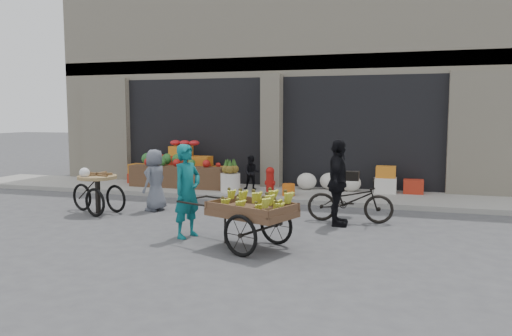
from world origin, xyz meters
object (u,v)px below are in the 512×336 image
(pineapple_bin, at_px, (230,183))
(tricycle_cart, at_px, (97,188))
(vendor_grey, at_px, (155,180))
(vendor_woman, at_px, (187,191))
(orange_bucket, at_px, (289,190))
(banana_cart, at_px, (249,207))
(bicycle, at_px, (350,200))
(fire_hydrant, at_px, (270,180))
(cyclist, at_px, (338,183))
(seated_person, at_px, (252,173))

(pineapple_bin, distance_m, tricycle_cart, 3.58)
(pineapple_bin, xyz_separation_m, tricycle_cart, (-2.03, -2.94, 0.20))
(pineapple_bin, relative_size, vendor_grey, 0.37)
(vendor_woman, bearing_deg, orange_bucket, 7.20)
(orange_bucket, bearing_deg, banana_cart, -84.52)
(banana_cart, bearing_deg, vendor_woman, -175.84)
(vendor_grey, bearing_deg, bicycle, 97.88)
(pineapple_bin, height_order, orange_bucket, pineapple_bin)
(tricycle_cart, height_order, vendor_grey, vendor_grey)
(vendor_woman, bearing_deg, fire_hydrant, 13.92)
(pineapple_bin, xyz_separation_m, cyclist, (3.17, -2.60, 0.48))
(seated_person, height_order, banana_cart, seated_person)
(orange_bucket, height_order, cyclist, cyclist)
(fire_hydrant, bearing_deg, orange_bucket, -5.71)
(seated_person, relative_size, vendor_woman, 0.56)
(seated_person, bearing_deg, vendor_grey, -125.67)
(fire_hydrant, distance_m, orange_bucket, 0.55)
(fire_hydrant, xyz_separation_m, vendor_woman, (-0.34, -4.26, 0.33))
(banana_cart, relative_size, tricycle_cart, 1.64)
(fire_hydrant, xyz_separation_m, seated_person, (-0.70, 0.65, 0.08))
(fire_hydrant, distance_m, vendor_woman, 4.28)
(orange_bucket, xyz_separation_m, seated_person, (-1.20, 0.70, 0.31))
(bicycle, bearing_deg, fire_hydrant, 43.32)
(seated_person, height_order, cyclist, cyclist)
(seated_person, bearing_deg, orange_bucket, -40.26)
(bicycle, bearing_deg, pineapple_bin, 53.61)
(orange_bucket, xyz_separation_m, tricycle_cart, (-3.63, -2.84, 0.30))
(banana_cart, distance_m, vendor_woman, 1.35)
(banana_cart, distance_m, tricycle_cart, 4.44)
(pineapple_bin, distance_m, fire_hydrant, 1.11)
(pineapple_bin, relative_size, orange_bucket, 1.62)
(bicycle, bearing_deg, tricycle_cart, 94.50)
(pineapple_bin, distance_m, bicycle, 4.03)
(seated_person, bearing_deg, banana_cart, -82.79)
(pineapple_bin, distance_m, orange_bucket, 1.61)
(banana_cart, distance_m, bicycle, 2.84)
(pineapple_bin, relative_size, seated_person, 0.56)
(tricycle_cart, bearing_deg, seated_person, 72.10)
(seated_person, distance_m, cyclist, 4.25)
(pineapple_bin, relative_size, banana_cart, 0.22)
(cyclist, bearing_deg, fire_hydrant, 35.84)
(vendor_grey, bearing_deg, tricycle_cart, -50.69)
(pineapple_bin, xyz_separation_m, vendor_grey, (-0.98, -2.27, 0.33))
(bicycle, relative_size, cyclist, 1.01)
(vendor_grey, xyz_separation_m, cyclist, (4.15, -0.33, 0.15))
(banana_cart, xyz_separation_m, vendor_grey, (-3.02, 2.42, 0.02))
(tricycle_cart, bearing_deg, banana_cart, -6.69)
(seated_person, xyz_separation_m, vendor_grey, (-1.38, -2.87, 0.11))
(orange_bucket, bearing_deg, bicycle, -49.86)
(fire_hydrant, xyz_separation_m, cyclist, (2.07, -2.55, 0.34))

